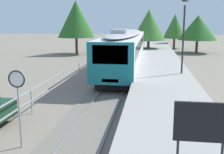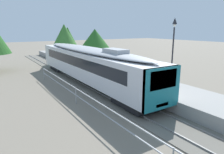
{
  "view_description": "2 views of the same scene",
  "coord_description": "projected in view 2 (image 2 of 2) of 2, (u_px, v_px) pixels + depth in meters",
  "views": [
    {
      "loc": [
        2.34,
        -0.09,
        4.39
      ],
      "look_at": [
        0.4,
        13.71,
        1.6
      ],
      "focal_mm": 43.91,
      "sensor_mm": 36.0,
      "label": 1
    },
    {
      "loc": [
        -8.61,
        7.76,
        5.37
      ],
      "look_at": [
        -1.0,
        19.71,
        2.0
      ],
      "focal_mm": 32.46,
      "sensor_mm": 36.0,
      "label": 2
    }
  ],
  "objects": [
    {
      "name": "tree_behind_station_far",
      "position": [
        68.0,
        37.0,
        41.12
      ],
      "size": [
        3.92,
        3.92,
        5.76
      ],
      "color": "brown",
      "rests_on": "ground"
    },
    {
      "name": "commuter_train",
      "position": [
        88.0,
        62.0,
        20.02
      ],
      "size": [
        2.82,
        20.34,
        3.74
      ],
      "color": "silver",
      "rests_on": "track_rails"
    },
    {
      "name": "track_rails",
      "position": [
        108.0,
        93.0,
        17.42
      ],
      "size": [
        3.2,
        60.0,
        0.14
      ],
      "color": "#6B665B",
      "rests_on": "ground"
    },
    {
      "name": "tree_behind_carpark",
      "position": [
        65.0,
        38.0,
        30.57
      ],
      "size": [
        4.59,
        4.59,
        6.1
      ],
      "color": "brown",
      "rests_on": "ground"
    },
    {
      "name": "station_platform",
      "position": [
        137.0,
        83.0,
        19.02
      ],
      "size": [
        3.9,
        60.0,
        0.9
      ],
      "primitive_type": "cube",
      "color": "#999691",
      "rests_on": "ground"
    },
    {
      "name": "tree_distant_left",
      "position": [
        95.0,
        39.0,
        37.14
      ],
      "size": [
        5.57,
        5.57,
        5.4
      ],
      "color": "brown",
      "rests_on": "ground"
    },
    {
      "name": "ground_plane",
      "position": [
        75.0,
        99.0,
        15.86
      ],
      "size": [
        160.0,
        160.0,
        0.0
      ],
      "primitive_type": "plane",
      "color": "slate"
    },
    {
      "name": "platform_lamp_mid_platform",
      "position": [
        174.0,
        38.0,
        16.35
      ],
      "size": [
        0.34,
        0.34,
        5.35
      ],
      "color": "#232328",
      "rests_on": "station_platform"
    }
  ]
}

